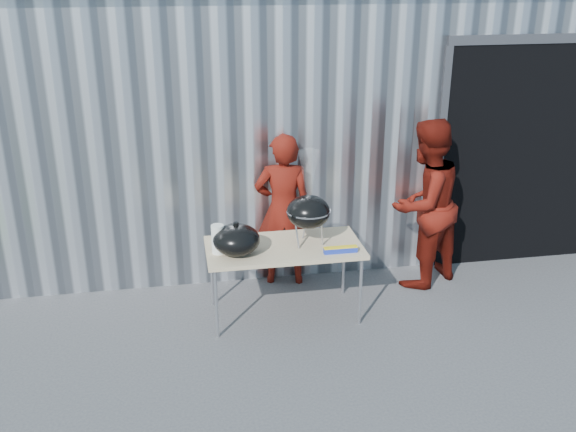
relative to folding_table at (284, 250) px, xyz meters
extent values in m
plane|color=#414143|center=(-0.19, -0.88, -0.71)|extent=(80.00, 80.00, 0.00)
cube|color=silver|center=(0.61, 3.82, 0.79)|extent=(8.00, 6.00, 3.00)
cube|color=black|center=(3.11, 1.39, 0.54)|extent=(2.40, 1.20, 2.50)
cube|color=#4C4C51|center=(3.11, 0.82, 1.84)|extent=(2.52, 0.08, 0.10)
cube|color=tan|center=(0.00, 0.00, 0.02)|extent=(1.50, 0.75, 0.04)
cylinder|color=silver|center=(-0.69, -0.32, -0.35)|extent=(0.03, 0.03, 0.71)
cylinder|color=silver|center=(0.69, -0.32, -0.35)|extent=(0.03, 0.03, 0.71)
cylinder|color=silver|center=(-0.69, 0.31, -0.35)|extent=(0.03, 0.03, 0.71)
cylinder|color=silver|center=(0.69, 0.31, -0.35)|extent=(0.03, 0.03, 0.71)
ellipsoid|color=black|center=(0.24, 0.01, 0.37)|extent=(0.42, 0.42, 0.31)
cylinder|color=silver|center=(0.24, 0.01, 0.39)|extent=(0.43, 0.43, 0.02)
cylinder|color=silver|center=(0.24, 0.01, 0.40)|extent=(0.40, 0.40, 0.01)
cylinder|color=silver|center=(0.24, 0.15, 0.16)|extent=(0.02, 0.02, 0.24)
cylinder|color=silver|center=(0.12, -0.06, 0.16)|extent=(0.02, 0.02, 0.24)
cylinder|color=silver|center=(0.36, -0.06, 0.16)|extent=(0.02, 0.02, 0.24)
cylinder|color=#BC7243|center=(0.11, 0.01, 0.41)|extent=(0.02, 0.14, 0.02)
cylinder|color=#BC7243|center=(0.15, 0.01, 0.41)|extent=(0.02, 0.14, 0.02)
cylinder|color=#BC7243|center=(0.18, 0.01, 0.41)|extent=(0.02, 0.14, 0.02)
cylinder|color=#BC7243|center=(0.22, 0.01, 0.41)|extent=(0.02, 0.14, 0.02)
cylinder|color=#BC7243|center=(0.26, 0.01, 0.41)|extent=(0.02, 0.14, 0.02)
cylinder|color=#BC7243|center=(0.29, 0.01, 0.41)|extent=(0.02, 0.14, 0.02)
cylinder|color=#BC7243|center=(0.33, 0.01, 0.41)|extent=(0.02, 0.14, 0.02)
cylinder|color=#BC7243|center=(0.37, 0.01, 0.41)|extent=(0.02, 0.14, 0.02)
cone|color=silver|center=(0.24, 0.01, 0.70)|extent=(0.20, 0.20, 0.55)
ellipsoid|color=black|center=(-0.47, -0.10, 0.18)|extent=(0.44, 0.44, 0.29)
cylinder|color=black|center=(-0.47, -0.10, 0.34)|extent=(0.05, 0.05, 0.03)
cylinder|color=white|center=(-0.63, -0.05, 0.18)|extent=(0.12, 0.12, 0.28)
cube|color=white|center=(-0.55, 0.20, 0.09)|extent=(0.20, 0.15, 0.10)
cube|color=#1A30A9|center=(0.50, -0.25, 0.07)|extent=(0.32, 0.05, 0.05)
cube|color=yellow|center=(0.50, -0.25, 0.10)|extent=(0.32, 0.05, 0.01)
imported|color=#551009|center=(0.12, 0.72, 0.13)|extent=(0.67, 0.49, 1.68)
imported|color=#551009|center=(1.58, 0.44, 0.20)|extent=(1.11, 1.03, 1.83)
camera|label=1|loc=(-0.96, -5.56, 2.58)|focal=40.00mm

